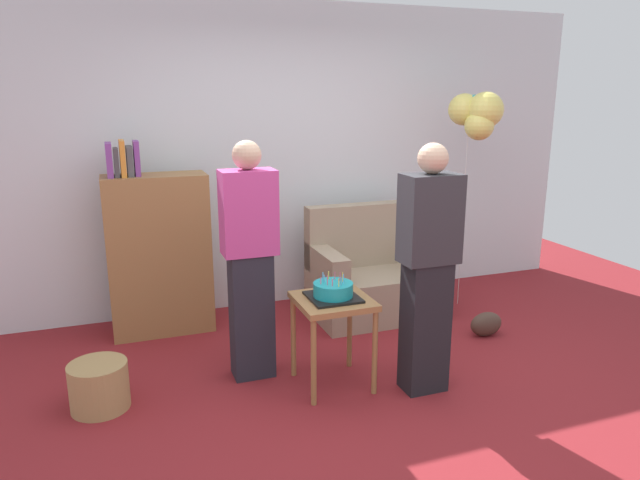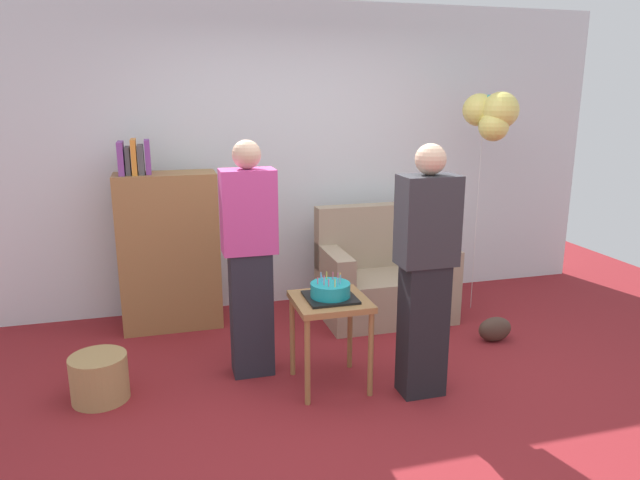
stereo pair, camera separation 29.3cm
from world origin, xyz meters
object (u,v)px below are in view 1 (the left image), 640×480
(side_table, at_px, (333,312))
(birthday_cake, at_px, (333,291))
(bookshelf, at_px, (158,252))
(person_holding_cake, at_px, (428,269))
(person_blowing_candles, at_px, (250,260))
(handbag, at_px, (486,324))
(balloon_bunch, at_px, (477,113))
(couch, at_px, (374,277))
(wicker_basket, at_px, (99,386))

(side_table, bearing_deg, birthday_cake, 22.06)
(side_table, bearing_deg, bookshelf, 126.32)
(side_table, distance_m, person_holding_cake, 0.68)
(person_blowing_candles, relative_size, handbag, 5.82)
(birthday_cake, distance_m, person_blowing_candles, 0.60)
(birthday_cake, bearing_deg, balloon_bunch, 30.61)
(birthday_cake, height_order, balloon_bunch, balloon_bunch)
(person_holding_cake, relative_size, balloon_bunch, 0.84)
(couch, bearing_deg, handbag, -50.08)
(bookshelf, xyz_separation_m, wicker_basket, (-0.49, -1.14, -0.52))
(wicker_basket, bearing_deg, balloon_bunch, 14.18)
(person_blowing_candles, xyz_separation_m, person_holding_cake, (1.02, -0.58, 0.00))
(person_holding_cake, xyz_separation_m, balloon_bunch, (1.18, 1.28, 0.92))
(person_blowing_candles, distance_m, balloon_bunch, 2.48)
(person_blowing_candles, bearing_deg, handbag, 15.95)
(birthday_cake, bearing_deg, handbag, 12.62)
(wicker_basket, relative_size, handbag, 1.29)
(person_holding_cake, bearing_deg, balloon_bunch, -134.05)
(side_table, relative_size, balloon_bunch, 0.32)
(bookshelf, distance_m, birthday_cake, 1.67)
(side_table, xyz_separation_m, balloon_bunch, (1.72, 1.02, 1.23))
(person_blowing_candles, relative_size, person_holding_cake, 1.00)
(couch, distance_m, birthday_cake, 1.41)
(bookshelf, distance_m, person_blowing_candles, 1.16)
(person_blowing_candles, height_order, balloon_bunch, balloon_bunch)
(person_blowing_candles, bearing_deg, balloon_bunch, 33.40)
(person_blowing_candles, relative_size, wicker_basket, 4.53)
(side_table, bearing_deg, balloon_bunch, 30.61)
(person_holding_cake, height_order, handbag, person_holding_cake)
(birthday_cake, distance_m, wicker_basket, 1.58)
(wicker_basket, distance_m, handbag, 2.95)
(couch, relative_size, bookshelf, 0.70)
(birthday_cake, xyz_separation_m, person_blowing_candles, (-0.47, 0.32, 0.17))
(person_holding_cake, bearing_deg, handbag, -148.85)
(couch, bearing_deg, side_table, -126.51)
(couch, xyz_separation_m, bookshelf, (-1.81, 0.24, 0.33))
(handbag, relative_size, balloon_bunch, 0.14)
(bookshelf, bearing_deg, handbag, -22.55)
(side_table, relative_size, person_blowing_candles, 0.38)
(side_table, height_order, birthday_cake, birthday_cake)
(person_holding_cake, height_order, wicker_basket, person_holding_cake)
(person_blowing_candles, bearing_deg, wicker_basket, -157.81)
(couch, relative_size, handbag, 3.93)
(couch, distance_m, balloon_bunch, 1.68)
(balloon_bunch, bearing_deg, bookshelf, 173.11)
(bookshelf, relative_size, handbag, 5.62)
(side_table, relative_size, birthday_cake, 1.92)
(handbag, bearing_deg, side_table, -167.38)
(wicker_basket, xyz_separation_m, handbag, (2.94, 0.12, -0.05))
(person_holding_cake, height_order, balloon_bunch, balloon_bunch)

